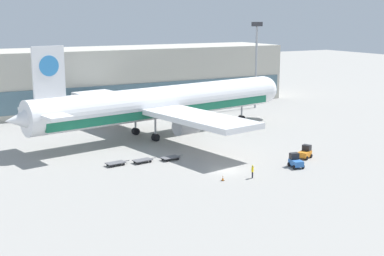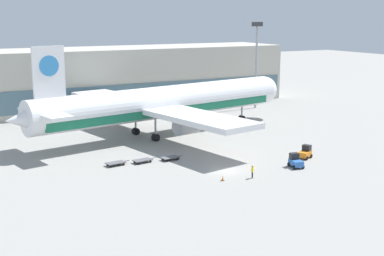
{
  "view_description": "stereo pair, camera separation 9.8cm",
  "coord_description": "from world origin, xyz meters",
  "px_view_note": "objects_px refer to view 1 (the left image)",
  "views": [
    {
      "loc": [
        -38.72,
        -61.93,
        21.59
      ],
      "look_at": [
        0.69,
        11.35,
        4.0
      ],
      "focal_mm": 50.0,
      "sensor_mm": 36.0,
      "label": 1
    },
    {
      "loc": [
        -38.63,
        -61.98,
        21.59
      ],
      "look_at": [
        0.69,
        11.35,
        4.0
      ],
      "focal_mm": 50.0,
      "sensor_mm": 36.0,
      "label": 2
    }
  ],
  "objects_px": {
    "baggage_tug_mid": "(295,161)",
    "ground_crew_near": "(253,170)",
    "light_mast": "(256,58)",
    "traffic_cone_near": "(223,178)",
    "baggage_tug_foreground": "(305,153)",
    "baggage_dolly_third": "(170,157)",
    "baggage_dolly_second": "(143,160)",
    "baggage_dolly_lead": "(116,163)",
    "airplane_main": "(160,104)"
  },
  "relations": [
    {
      "from": "ground_crew_near",
      "to": "baggage_tug_foreground",
      "type": "bearing_deg",
      "value": 160.34
    },
    {
      "from": "baggage_tug_foreground",
      "to": "baggage_dolly_lead",
      "type": "relative_size",
      "value": 0.74
    },
    {
      "from": "baggage_dolly_second",
      "to": "baggage_dolly_third",
      "type": "xyz_separation_m",
      "value": [
        4.35,
        -0.57,
        0.0
      ]
    },
    {
      "from": "baggage_tug_mid",
      "to": "traffic_cone_near",
      "type": "relative_size",
      "value": 3.72
    },
    {
      "from": "baggage_dolly_third",
      "to": "light_mast",
      "type": "bearing_deg",
      "value": 32.58
    },
    {
      "from": "traffic_cone_near",
      "to": "baggage_tug_mid",
      "type": "bearing_deg",
      "value": 2.48
    },
    {
      "from": "baggage_tug_foreground",
      "to": "baggage_tug_mid",
      "type": "height_order",
      "value": "same"
    },
    {
      "from": "baggage_dolly_second",
      "to": "traffic_cone_near",
      "type": "bearing_deg",
      "value": -73.67
    },
    {
      "from": "baggage_dolly_second",
      "to": "ground_crew_near",
      "type": "height_order",
      "value": "ground_crew_near"
    },
    {
      "from": "baggage_tug_mid",
      "to": "ground_crew_near",
      "type": "relative_size",
      "value": 1.47
    },
    {
      "from": "baggage_tug_mid",
      "to": "baggage_dolly_lead",
      "type": "xyz_separation_m",
      "value": [
        -22.68,
        13.14,
        -0.49
      ]
    },
    {
      "from": "airplane_main",
      "to": "baggage_tug_foreground",
      "type": "height_order",
      "value": "airplane_main"
    },
    {
      "from": "baggage_dolly_lead",
      "to": "baggage_tug_foreground",
      "type": "bearing_deg",
      "value": -27.78
    },
    {
      "from": "airplane_main",
      "to": "baggage_dolly_second",
      "type": "height_order",
      "value": "airplane_main"
    },
    {
      "from": "light_mast",
      "to": "traffic_cone_near",
      "type": "height_order",
      "value": "light_mast"
    },
    {
      "from": "baggage_dolly_third",
      "to": "baggage_dolly_second",
      "type": "bearing_deg",
      "value": 164.72
    },
    {
      "from": "baggage_tug_mid",
      "to": "ground_crew_near",
      "type": "xyz_separation_m",
      "value": [
        -8.54,
        -1.47,
        0.2
      ]
    },
    {
      "from": "baggage_dolly_third",
      "to": "baggage_tug_mid",
      "type": "bearing_deg",
      "value": -48.19
    },
    {
      "from": "baggage_dolly_lead",
      "to": "traffic_cone_near",
      "type": "relative_size",
      "value": 5.25
    },
    {
      "from": "light_mast",
      "to": "traffic_cone_near",
      "type": "distance_m",
      "value": 59.51
    },
    {
      "from": "light_mast",
      "to": "baggage_tug_foreground",
      "type": "distance_m",
      "value": 47.21
    },
    {
      "from": "baggage_tug_foreground",
      "to": "ground_crew_near",
      "type": "distance_m",
      "value": 13.92
    },
    {
      "from": "ground_crew_near",
      "to": "baggage_dolly_lead",
      "type": "bearing_deg",
      "value": -85.43
    },
    {
      "from": "airplane_main",
      "to": "baggage_dolly_second",
      "type": "bearing_deg",
      "value": -133.75
    },
    {
      "from": "airplane_main",
      "to": "baggage_dolly_lead",
      "type": "relative_size",
      "value": 15.27
    },
    {
      "from": "baggage_tug_mid",
      "to": "airplane_main",
      "type": "bearing_deg",
      "value": 27.77
    },
    {
      "from": "baggage_dolly_lead",
      "to": "ground_crew_near",
      "type": "bearing_deg",
      "value": -53.75
    },
    {
      "from": "airplane_main",
      "to": "traffic_cone_near",
      "type": "bearing_deg",
      "value": -109.05
    },
    {
      "from": "ground_crew_near",
      "to": "traffic_cone_near",
      "type": "bearing_deg",
      "value": -52.05
    },
    {
      "from": "baggage_tug_mid",
      "to": "baggage_dolly_second",
      "type": "bearing_deg",
      "value": 67.13
    },
    {
      "from": "baggage_dolly_lead",
      "to": "light_mast",
      "type": "bearing_deg",
      "value": 26.23
    },
    {
      "from": "baggage_tug_mid",
      "to": "baggage_dolly_third",
      "type": "height_order",
      "value": "baggage_tug_mid"
    },
    {
      "from": "airplane_main",
      "to": "baggage_tug_mid",
      "type": "relative_size",
      "value": 21.54
    },
    {
      "from": "airplane_main",
      "to": "baggage_tug_foreground",
      "type": "bearing_deg",
      "value": -73.37
    },
    {
      "from": "baggage_dolly_third",
      "to": "traffic_cone_near",
      "type": "height_order",
      "value": "traffic_cone_near"
    },
    {
      "from": "baggage_dolly_second",
      "to": "baggage_tug_foreground",
      "type": "bearing_deg",
      "value": -29.98
    },
    {
      "from": "airplane_main",
      "to": "baggage_dolly_lead",
      "type": "bearing_deg",
      "value": -143.83
    },
    {
      "from": "baggage_dolly_second",
      "to": "ground_crew_near",
      "type": "bearing_deg",
      "value": -62.4
    },
    {
      "from": "baggage_dolly_second",
      "to": "airplane_main",
      "type": "bearing_deg",
      "value": 48.94
    },
    {
      "from": "airplane_main",
      "to": "baggage_tug_foreground",
      "type": "distance_m",
      "value": 28.65
    },
    {
      "from": "baggage_tug_mid",
      "to": "baggage_dolly_third",
      "type": "bearing_deg",
      "value": 61.06
    },
    {
      "from": "baggage_tug_foreground",
      "to": "airplane_main",
      "type": "bearing_deg",
      "value": 91.14
    },
    {
      "from": "baggage_tug_foreground",
      "to": "traffic_cone_near",
      "type": "xyz_separation_m",
      "value": [
        -17.22,
        -3.81,
        -0.52
      ]
    },
    {
      "from": "traffic_cone_near",
      "to": "baggage_dolly_lead",
      "type": "bearing_deg",
      "value": 126.19
    },
    {
      "from": "baggage_tug_mid",
      "to": "baggage_dolly_second",
      "type": "xyz_separation_m",
      "value": [
        -18.6,
        12.68,
        -0.49
      ]
    },
    {
      "from": "baggage_tug_foreground",
      "to": "ground_crew_near",
      "type": "bearing_deg",
      "value": 173.85
    },
    {
      "from": "light_mast",
      "to": "baggage_dolly_second",
      "type": "distance_m",
      "value": 54.66
    },
    {
      "from": "light_mast",
      "to": "baggage_tug_mid",
      "type": "height_order",
      "value": "light_mast"
    },
    {
      "from": "baggage_dolly_second",
      "to": "traffic_cone_near",
      "type": "xyz_separation_m",
      "value": [
        5.94,
        -13.23,
        -0.04
      ]
    },
    {
      "from": "airplane_main",
      "to": "baggage_dolly_second",
      "type": "distance_m",
      "value": 19.53
    }
  ]
}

